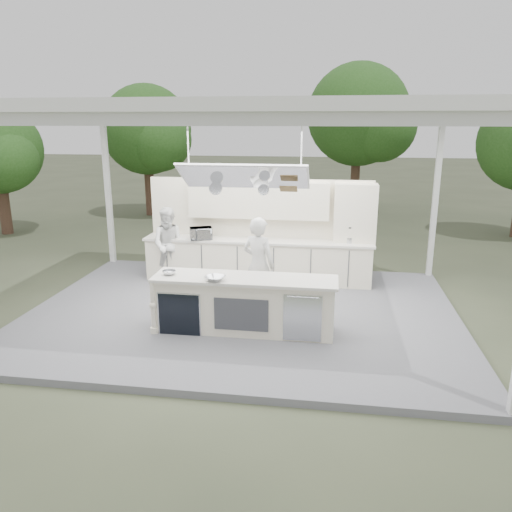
% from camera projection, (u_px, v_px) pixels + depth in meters
% --- Properties ---
extents(ground, '(90.00, 90.00, 0.00)m').
position_uv_depth(ground, '(243.00, 316.00, 9.51)').
color(ground, '#464C34').
rests_on(ground, ground).
extents(stage_deck, '(8.00, 6.00, 0.12)m').
position_uv_depth(stage_deck, '(243.00, 313.00, 9.49)').
color(stage_deck, '#5F5E63').
rests_on(stage_deck, ground).
extents(tent, '(8.20, 6.20, 3.86)m').
position_uv_depth(tent, '(241.00, 114.00, 8.53)').
color(tent, white).
rests_on(tent, ground).
extents(demo_island, '(3.10, 0.79, 0.95)m').
position_uv_depth(demo_island, '(243.00, 304.00, 8.46)').
color(demo_island, white).
rests_on(demo_island, stage_deck).
extents(back_counter, '(5.08, 0.72, 0.95)m').
position_uv_depth(back_counter, '(258.00, 260.00, 11.17)').
color(back_counter, white).
rests_on(back_counter, stage_deck).
extents(back_wall_unit, '(5.05, 0.48, 2.25)m').
position_uv_depth(back_wall_unit, '(279.00, 216.00, 11.05)').
color(back_wall_unit, white).
rests_on(back_wall_unit, stage_deck).
extents(tree_cluster, '(19.55, 9.40, 5.85)m').
position_uv_depth(tree_cluster, '(285.00, 130.00, 18.00)').
color(tree_cluster, '#523629').
rests_on(tree_cluster, ground).
extents(head_chef, '(0.78, 0.66, 1.80)m').
position_uv_depth(head_chef, '(259.00, 265.00, 9.24)').
color(head_chef, silver).
rests_on(head_chef, stage_deck).
extents(sous_chef, '(0.91, 0.76, 1.67)m').
position_uv_depth(sous_chef, '(170.00, 245.00, 11.02)').
color(sous_chef, silver).
rests_on(sous_chef, stage_deck).
extents(toaster_oven, '(0.56, 0.47, 0.27)m').
position_uv_depth(toaster_oven, '(201.00, 233.00, 11.00)').
color(toaster_oven, '#B6B9BD').
rests_on(toaster_oven, back_counter).
extents(bowl_large, '(0.42, 0.42, 0.08)m').
position_uv_depth(bowl_large, '(215.00, 278.00, 8.16)').
color(bowl_large, silver).
rests_on(bowl_large, demo_island).
extents(bowl_small, '(0.27, 0.27, 0.07)m').
position_uv_depth(bowl_small, '(169.00, 273.00, 8.48)').
color(bowl_small, '#B1B3B8').
rests_on(bowl_small, demo_island).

